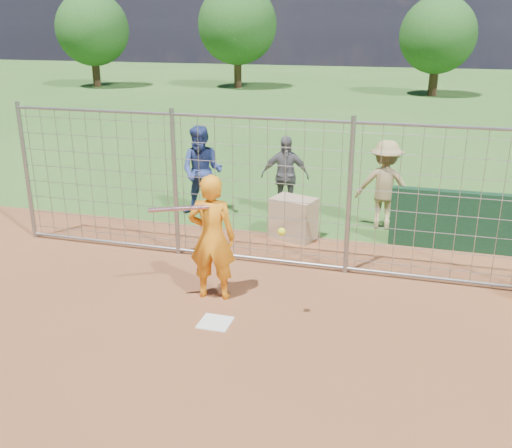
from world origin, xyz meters
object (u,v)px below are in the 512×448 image
(batter, at_px, (212,238))
(bystander_a, at_px, (202,171))
(bystander_b, at_px, (285,176))
(bystander_c, at_px, (385,185))
(equipment_bin, at_px, (294,218))

(batter, xyz_separation_m, bystander_a, (-1.57, 3.66, 0.00))
(bystander_a, height_order, bystander_b, bystander_a)
(bystander_b, distance_m, bystander_c, 2.10)
(bystander_a, relative_size, equipment_bin, 2.40)
(equipment_bin, bearing_deg, bystander_a, 175.12)
(bystander_a, bearing_deg, batter, -68.50)
(batter, bearing_deg, bystander_c, -126.95)
(bystander_b, bearing_deg, bystander_a, -178.22)
(bystander_c, bearing_deg, equipment_bin, 34.83)
(bystander_b, distance_m, equipment_bin, 1.47)
(batter, xyz_separation_m, bystander_b, (0.13, 4.09, -0.09))
(bystander_b, xyz_separation_m, equipment_bin, (0.49, -1.31, -0.47))
(bystander_a, xyz_separation_m, bystander_c, (3.79, 0.22, -0.07))
(bystander_c, distance_m, equipment_bin, 2.00)
(bystander_a, bearing_deg, bystander_c, 1.69)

